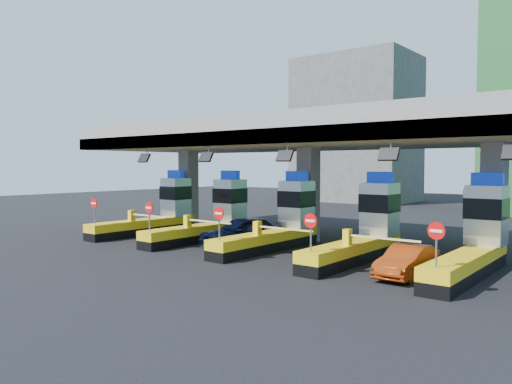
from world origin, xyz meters
The scene contains 10 objects.
ground centered at (0.00, 0.00, 0.00)m, with size 120.00×120.00×0.00m, color black.
toll_canopy centered at (0.00, 2.87, 6.13)m, with size 28.00×12.09×7.00m.
toll_lane_far_left centered at (-10.00, 0.28, 1.40)m, with size 4.43×8.00×4.16m.
toll_lane_left centered at (-5.00, 0.28, 1.40)m, with size 4.43×8.00×4.16m.
toll_lane_center centered at (0.00, 0.28, 1.40)m, with size 4.43×8.00×4.16m.
toll_lane_right centered at (5.00, 0.28, 1.40)m, with size 4.43×8.00×4.16m.
toll_lane_far_right centered at (10.00, 0.28, 1.40)m, with size 4.43×8.00×4.16m.
bg_building_concrete centered at (-14.00, 36.00, 9.00)m, with size 14.00×10.00×18.00m, color #4C4C49.
van centered at (-1.93, -0.66, 0.83)m, with size 1.95×4.85×1.65m, color black.
red_car centered at (8.08, -2.28, 0.63)m, with size 1.34×3.84×1.27m, color #91300B.
Camera 1 is at (15.68, -21.49, 4.44)m, focal length 35.00 mm.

